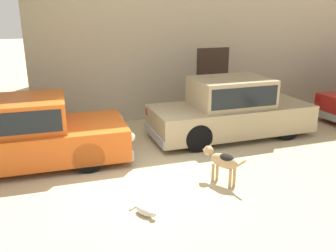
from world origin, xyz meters
TOP-DOWN VIEW (x-y plane):
  - ground_plane at (0.00, 0.00)m, footprint 80.00×80.00m
  - parked_sedan_nearest at (-2.27, 1.28)m, footprint 4.73×1.96m
  - parked_sedan_second at (2.93, 1.50)m, footprint 4.37×1.70m
  - stray_dog_spotted at (1.45, -0.92)m, footprint 0.55×0.92m
  - stray_cat at (-0.26, -1.56)m, footprint 0.37×0.57m

SIDE VIEW (x-z plane):
  - ground_plane at x=0.00m, z-range 0.00..0.00m
  - stray_cat at x=-0.26m, z-range 0.00..0.16m
  - stray_dog_spotted at x=1.45m, z-range 0.12..0.85m
  - parked_sedan_nearest at x=-2.27m, z-range -0.01..1.46m
  - parked_sedan_second at x=2.93m, z-range -0.02..1.54m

